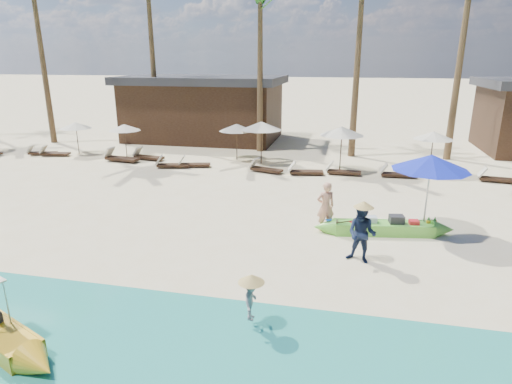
# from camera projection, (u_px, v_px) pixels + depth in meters

# --- Properties ---
(ground) EXTENTS (240.00, 240.00, 0.00)m
(ground) POSITION_uv_depth(u_px,v_px,m) (273.00, 256.00, 12.34)
(ground) COLOR beige
(ground) RESTS_ON ground
(wet_sand_strip) EXTENTS (240.00, 4.50, 0.01)m
(wet_sand_strip) POSITION_uv_depth(u_px,v_px,m) (224.00, 376.00, 7.68)
(wet_sand_strip) COLOR tan
(wet_sand_strip) RESTS_ON ground
(green_canoe) EXTENTS (5.02, 1.14, 0.64)m
(green_canoe) POSITION_uv_depth(u_px,v_px,m) (383.00, 228.00, 13.87)
(green_canoe) COLOR #67CA3D
(green_canoe) RESTS_ON ground
(tourist) EXTENTS (0.72, 0.61, 1.67)m
(tourist) POSITION_uv_depth(u_px,v_px,m) (326.00, 207.00, 13.97)
(tourist) COLOR tan
(tourist) RESTS_ON ground
(vendor_green) EXTENTS (0.98, 0.86, 1.67)m
(vendor_green) POSITION_uv_depth(u_px,v_px,m) (362.00, 234.00, 11.78)
(vendor_green) COLOR #16213E
(vendor_green) RESTS_ON ground
(vendor_yellow) EXTENTS (0.35, 0.60, 0.93)m
(vendor_yellow) POSITION_uv_depth(u_px,v_px,m) (251.00, 300.00, 8.94)
(vendor_yellow) COLOR gray
(vendor_yellow) RESTS_ON ground
(blue_umbrella) EXTENTS (2.42, 2.42, 2.60)m
(blue_umbrella) POSITION_uv_depth(u_px,v_px,m) (431.00, 162.00, 13.37)
(blue_umbrella) COLOR #99999E
(blue_umbrella) RESTS_ON ground
(lounger_1_right) EXTENTS (1.69, 0.90, 0.55)m
(lounger_1_right) POSITION_uv_depth(u_px,v_px,m) (41.00, 152.00, 25.12)
(lounger_1_right) COLOR #362316
(lounger_1_right) RESTS_ON ground
(resort_parasol_2) EXTENTS (1.83, 1.83, 1.89)m
(resort_parasol_2) POSITION_uv_depth(u_px,v_px,m) (76.00, 125.00, 24.99)
(resort_parasol_2) COLOR #362316
(resort_parasol_2) RESTS_ON ground
(lounger_2_left) EXTENTS (1.72, 0.79, 0.56)m
(lounger_2_left) POSITION_uv_depth(u_px,v_px,m) (54.00, 153.00, 24.90)
(lounger_2_left) COLOR #362316
(lounger_2_left) RESTS_ON ground
(resort_parasol_3) EXTENTS (1.81, 1.81, 1.87)m
(resort_parasol_3) POSITION_uv_depth(u_px,v_px,m) (124.00, 127.00, 24.35)
(resort_parasol_3) COLOR #362316
(resort_parasol_3) RESTS_ON ground
(lounger_3_left) EXTENTS (2.07, 0.89, 0.68)m
(lounger_3_left) POSITION_uv_depth(u_px,v_px,m) (120.00, 157.00, 23.57)
(lounger_3_left) COLOR #362316
(lounger_3_left) RESTS_ON ground
(lounger_3_right) EXTENTS (1.86, 0.84, 0.61)m
(lounger_3_right) POSITION_uv_depth(u_px,v_px,m) (147.00, 156.00, 23.96)
(lounger_3_right) COLOR #362316
(lounger_3_right) RESTS_ON ground
(resort_parasol_4) EXTENTS (1.95, 1.95, 2.01)m
(resort_parasol_4) POSITION_uv_depth(u_px,v_px,m) (237.00, 127.00, 23.54)
(resort_parasol_4) COLOR #362316
(resort_parasol_4) RESTS_ON ground
(lounger_4_left) EXTENTS (1.79, 0.88, 0.58)m
(lounger_4_left) POSITION_uv_depth(u_px,v_px,m) (171.00, 164.00, 22.21)
(lounger_4_left) COLOR #362316
(lounger_4_left) RESTS_ON ground
(lounger_4_right) EXTENTS (1.69, 0.85, 0.55)m
(lounger_4_right) POSITION_uv_depth(u_px,v_px,m) (193.00, 164.00, 22.35)
(lounger_4_right) COLOR #362316
(lounger_4_right) RESTS_ON ground
(resort_parasol_5) EXTENTS (2.20, 2.20, 2.26)m
(resort_parasol_5) POSITION_uv_depth(u_px,v_px,m) (261.00, 126.00, 22.63)
(resort_parasol_5) COLOR #362316
(resort_parasol_5) RESTS_ON ground
(lounger_5_left) EXTENTS (1.78, 1.00, 0.58)m
(lounger_5_left) POSITION_uv_depth(u_px,v_px,m) (264.00, 168.00, 21.39)
(lounger_5_left) COLOR #362316
(lounger_5_left) RESTS_ON ground
(resort_parasol_6) EXTENTS (2.19, 2.19, 2.26)m
(resort_parasol_6) POSITION_uv_depth(u_px,v_px,m) (342.00, 131.00, 21.02)
(resort_parasol_6) COLOR #362316
(resort_parasol_6) RESTS_ON ground
(lounger_6_left) EXTENTS (1.78, 0.81, 0.58)m
(lounger_6_left) POSITION_uv_depth(u_px,v_px,m) (304.00, 171.00, 20.89)
(lounger_6_left) COLOR #362316
(lounger_6_left) RESTS_ON ground
(lounger_6_right) EXTENTS (1.72, 0.59, 0.58)m
(lounger_6_right) POSITION_uv_depth(u_px,v_px,m) (342.00, 171.00, 20.90)
(lounger_6_right) COLOR #362316
(lounger_6_right) RESTS_ON ground
(resort_parasol_7) EXTENTS (1.95, 1.95, 2.01)m
(resort_parasol_7) POSITION_uv_depth(u_px,v_px,m) (434.00, 135.00, 21.15)
(resort_parasol_7) COLOR #362316
(resort_parasol_7) RESTS_ON ground
(lounger_7_left) EXTENTS (1.71, 0.56, 0.58)m
(lounger_7_left) POSITION_uv_depth(u_px,v_px,m) (396.00, 173.00, 20.46)
(lounger_7_left) COLOR #362316
(lounger_7_left) RESTS_ON ground
(lounger_7_right) EXTENTS (2.00, 1.18, 0.65)m
(lounger_7_right) POSITION_uv_depth(u_px,v_px,m) (426.00, 171.00, 20.74)
(lounger_7_right) COLOR #362316
(lounger_7_right) RESTS_ON ground
(lounger_8_left) EXTENTS (1.77, 0.76, 0.58)m
(lounger_8_left) POSITION_uv_depth(u_px,v_px,m) (496.00, 178.00, 19.66)
(lounger_8_left) COLOR #362316
(lounger_8_left) RESTS_ON ground
(pavilion_west) EXTENTS (10.80, 6.60, 4.30)m
(pavilion_west) POSITION_uv_depth(u_px,v_px,m) (204.00, 107.00, 29.62)
(pavilion_west) COLOR #362316
(pavilion_west) RESTS_ON ground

